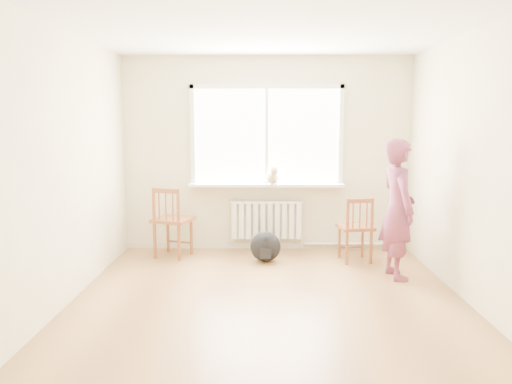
{
  "coord_description": "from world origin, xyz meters",
  "views": [
    {
      "loc": [
        -0.07,
        -4.73,
        1.81
      ],
      "look_at": [
        -0.14,
        1.2,
        0.96
      ],
      "focal_mm": 35.0,
      "sensor_mm": 36.0,
      "label": 1
    }
  ],
  "objects_px": {
    "chair_right": "(357,229)",
    "person": "(398,209)",
    "chair_left": "(171,222)",
    "cat": "(273,176)",
    "backpack": "(266,247)"
  },
  "relations": [
    {
      "from": "chair_left",
      "to": "backpack",
      "type": "xyz_separation_m",
      "value": [
        1.25,
        -0.19,
        -0.28
      ]
    },
    {
      "from": "chair_left",
      "to": "person",
      "type": "height_order",
      "value": "person"
    },
    {
      "from": "chair_left",
      "to": "chair_right",
      "type": "distance_m",
      "value": 2.43
    },
    {
      "from": "chair_left",
      "to": "person",
      "type": "relative_size",
      "value": 0.59
    },
    {
      "from": "chair_left",
      "to": "cat",
      "type": "height_order",
      "value": "cat"
    },
    {
      "from": "person",
      "to": "backpack",
      "type": "distance_m",
      "value": 1.75
    },
    {
      "from": "cat",
      "to": "backpack",
      "type": "xyz_separation_m",
      "value": [
        -0.1,
        -0.49,
        -0.86
      ]
    },
    {
      "from": "chair_right",
      "to": "cat",
      "type": "bearing_deg",
      "value": -32.81
    },
    {
      "from": "chair_right",
      "to": "person",
      "type": "xyz_separation_m",
      "value": [
        0.34,
        -0.63,
        0.38
      ]
    },
    {
      "from": "chair_left",
      "to": "chair_right",
      "type": "relative_size",
      "value": 1.12
    },
    {
      "from": "chair_left",
      "to": "backpack",
      "type": "distance_m",
      "value": 1.3
    },
    {
      "from": "cat",
      "to": "person",
      "type": "bearing_deg",
      "value": -48.63
    },
    {
      "from": "chair_left",
      "to": "cat",
      "type": "xyz_separation_m",
      "value": [
        1.35,
        0.3,
        0.58
      ]
    },
    {
      "from": "chair_right",
      "to": "backpack",
      "type": "bearing_deg",
      "value": -8.1
    },
    {
      "from": "chair_right",
      "to": "person",
      "type": "distance_m",
      "value": 0.81
    }
  ]
}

